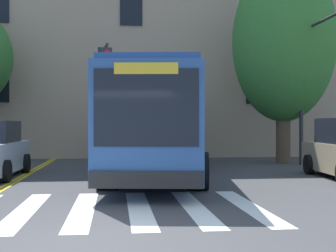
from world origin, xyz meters
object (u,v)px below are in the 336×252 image
at_px(traffic_light_overhead, 103,83).
at_px(street_tree_curbside_large, 283,41).
at_px(city_bus, 159,122).
at_px(traffic_light_near_corner, 318,63).

relative_size(traffic_light_overhead, street_tree_curbside_large, 0.56).
bearing_deg(city_bus, traffic_light_near_corner, 12.06).
bearing_deg(street_tree_curbside_large, traffic_light_overhead, -170.40).
distance_m(city_bus, traffic_light_near_corner, 6.74).
bearing_deg(traffic_light_overhead, city_bus, -52.91).
relative_size(city_bus, traffic_light_near_corner, 2.13).
distance_m(city_bus, street_tree_curbside_large, 7.83).
bearing_deg(traffic_light_overhead, traffic_light_near_corner, -8.73).
bearing_deg(city_bus, traffic_light_overhead, 127.09).
distance_m(traffic_light_near_corner, street_tree_curbside_large, 2.88).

